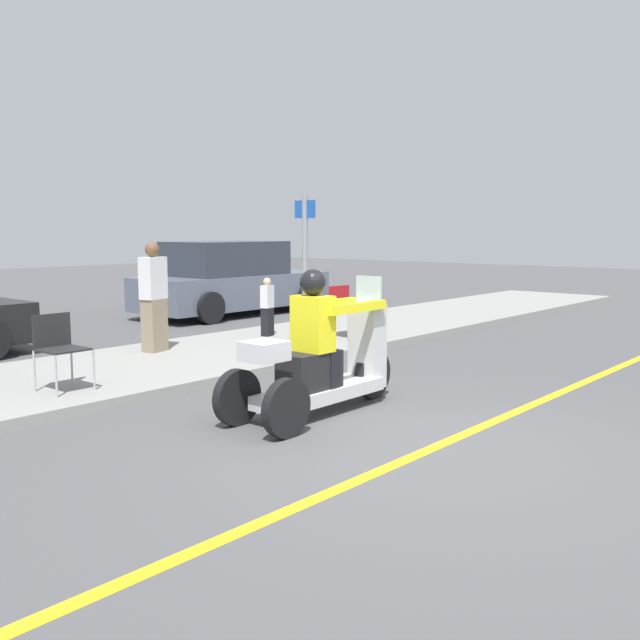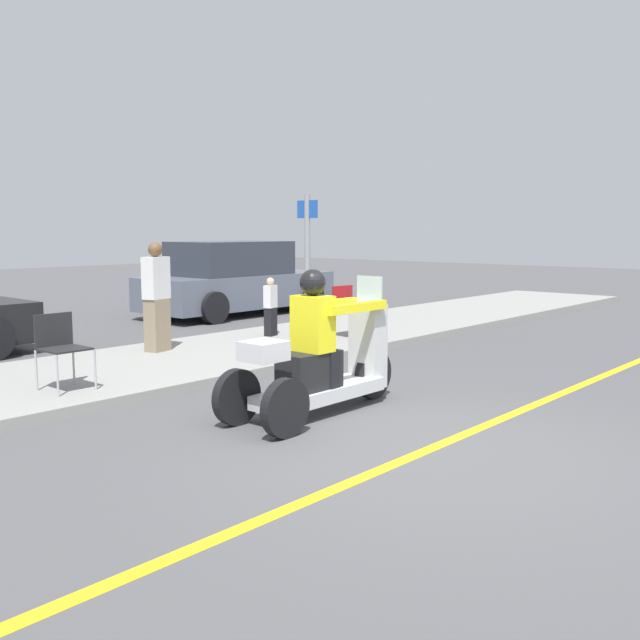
{
  "view_description": "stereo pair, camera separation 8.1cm",
  "coord_description": "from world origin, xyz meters",
  "px_view_note": "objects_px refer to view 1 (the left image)",
  "views": [
    {
      "loc": [
        -4.97,
        -3.09,
        1.85
      ],
      "look_at": [
        0.35,
        1.47,
        0.95
      ],
      "focal_mm": 40.0,
      "sensor_mm": 36.0,
      "label": 1
    },
    {
      "loc": [
        -4.92,
        -3.16,
        1.85
      ],
      "look_at": [
        0.35,
        1.47,
        0.95
      ],
      "focal_mm": 40.0,
      "sensor_mm": 36.0,
      "label": 2
    }
  ],
  "objects_px": {
    "spectator_by_tree": "(267,308)",
    "folding_chair_curbside": "(344,305)",
    "spectator_end_of_line": "(154,299)",
    "folding_chair_set_back": "(58,344)",
    "street_sign": "(305,268)",
    "parked_car_lot_left": "(231,280)",
    "motorcycle_trike": "(321,362)"
  },
  "relations": [
    {
      "from": "motorcycle_trike",
      "to": "spectator_end_of_line",
      "type": "distance_m",
      "value": 3.84
    },
    {
      "from": "motorcycle_trike",
      "to": "parked_car_lot_left",
      "type": "xyz_separation_m",
      "value": [
        5.14,
        6.98,
        0.22
      ]
    },
    {
      "from": "spectator_end_of_line",
      "to": "folding_chair_set_back",
      "type": "bearing_deg",
      "value": -150.23
    },
    {
      "from": "folding_chair_set_back",
      "to": "spectator_end_of_line",
      "type": "bearing_deg",
      "value": 29.77
    },
    {
      "from": "spectator_end_of_line",
      "to": "motorcycle_trike",
      "type": "bearing_deg",
      "value": -101.15
    },
    {
      "from": "parked_car_lot_left",
      "to": "street_sign",
      "type": "distance_m",
      "value": 5.95
    },
    {
      "from": "spectator_by_tree",
      "to": "folding_chair_curbside",
      "type": "relative_size",
      "value": 1.16
    },
    {
      "from": "street_sign",
      "to": "parked_car_lot_left",
      "type": "bearing_deg",
      "value": 57.61
    },
    {
      "from": "motorcycle_trike",
      "to": "spectator_by_tree",
      "type": "relative_size",
      "value": 2.37
    },
    {
      "from": "folding_chair_set_back",
      "to": "street_sign",
      "type": "relative_size",
      "value": 0.37
    },
    {
      "from": "folding_chair_curbside",
      "to": "spectator_by_tree",
      "type": "bearing_deg",
      "value": 127.86
    },
    {
      "from": "spectator_end_of_line",
      "to": "folding_chair_set_back",
      "type": "xyz_separation_m",
      "value": [
        -2.16,
        -1.24,
        -0.24
      ]
    },
    {
      "from": "spectator_end_of_line",
      "to": "folding_chair_set_back",
      "type": "relative_size",
      "value": 1.89
    },
    {
      "from": "parked_car_lot_left",
      "to": "street_sign",
      "type": "bearing_deg",
      "value": -122.39
    },
    {
      "from": "motorcycle_trike",
      "to": "folding_chair_curbside",
      "type": "height_order",
      "value": "motorcycle_trike"
    },
    {
      "from": "folding_chair_set_back",
      "to": "folding_chair_curbside",
      "type": "height_order",
      "value": "same"
    },
    {
      "from": "parked_car_lot_left",
      "to": "motorcycle_trike",
      "type": "bearing_deg",
      "value": -126.39
    },
    {
      "from": "motorcycle_trike",
      "to": "spectator_end_of_line",
      "type": "xyz_separation_m",
      "value": [
        0.74,
        3.75,
        0.34
      ]
    },
    {
      "from": "parked_car_lot_left",
      "to": "folding_chair_curbside",
      "type": "bearing_deg",
      "value": -109.29
    },
    {
      "from": "folding_chair_set_back",
      "to": "street_sign",
      "type": "distance_m",
      "value": 3.5
    },
    {
      "from": "folding_chair_curbside",
      "to": "motorcycle_trike",
      "type": "bearing_deg",
      "value": -144.25
    },
    {
      "from": "motorcycle_trike",
      "to": "spectator_by_tree",
      "type": "xyz_separation_m",
      "value": [
        2.84,
        3.59,
        0.06
      ]
    },
    {
      "from": "spectator_by_tree",
      "to": "folding_chair_set_back",
      "type": "height_order",
      "value": "spectator_by_tree"
    },
    {
      "from": "motorcycle_trike",
      "to": "folding_chair_set_back",
      "type": "distance_m",
      "value": 2.89
    },
    {
      "from": "spectator_by_tree",
      "to": "street_sign",
      "type": "height_order",
      "value": "street_sign"
    },
    {
      "from": "motorcycle_trike",
      "to": "spectator_end_of_line",
      "type": "height_order",
      "value": "spectator_end_of_line"
    },
    {
      "from": "spectator_end_of_line",
      "to": "folding_chair_set_back",
      "type": "height_order",
      "value": "spectator_end_of_line"
    },
    {
      "from": "folding_chair_curbside",
      "to": "street_sign",
      "type": "relative_size",
      "value": 0.37
    },
    {
      "from": "spectator_end_of_line",
      "to": "parked_car_lot_left",
      "type": "relative_size",
      "value": 0.35
    },
    {
      "from": "spectator_end_of_line",
      "to": "street_sign",
      "type": "relative_size",
      "value": 0.7
    },
    {
      "from": "folding_chair_set_back",
      "to": "folding_chair_curbside",
      "type": "bearing_deg",
      "value": 0.94
    },
    {
      "from": "spectator_by_tree",
      "to": "parked_car_lot_left",
      "type": "relative_size",
      "value": 0.22
    }
  ]
}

